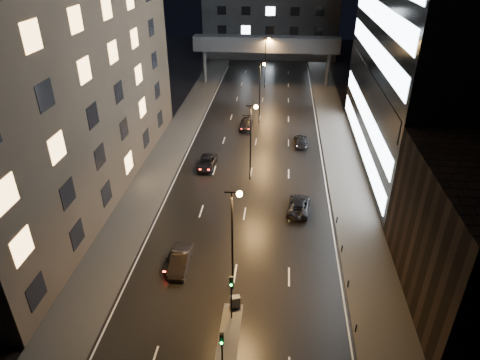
# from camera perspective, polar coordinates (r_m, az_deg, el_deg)

# --- Properties ---
(ground) EXTENTS (160.00, 160.00, 0.00)m
(ground) POSITION_cam_1_polar(r_m,az_deg,el_deg) (66.22, 2.14, 5.14)
(ground) COLOR black
(ground) RESTS_ON ground
(sidewalk_left) EXTENTS (5.00, 110.00, 0.15)m
(sidewalk_left) POSITION_cam_1_polar(r_m,az_deg,el_deg) (63.59, -9.49, 3.74)
(sidewalk_left) COLOR #383533
(sidewalk_left) RESTS_ON ground
(sidewalk_right) EXTENTS (5.00, 110.00, 0.15)m
(sidewalk_right) POSITION_cam_1_polar(r_m,az_deg,el_deg) (62.24, 13.41, 2.72)
(sidewalk_right) COLOR #383533
(sidewalk_right) RESTS_ON ground
(building_left) EXTENTS (15.00, 48.00, 40.00)m
(building_left) POSITION_cam_1_polar(r_m,az_deg,el_deg) (51.82, -25.96, 18.71)
(building_left) COLOR #2D2319
(building_left) RESTS_ON ground
(building_right_low) EXTENTS (10.00, 18.00, 12.00)m
(building_right_low) POSITION_cam_1_polar(r_m,az_deg,el_deg) (39.76, 29.39, -7.11)
(building_right_low) COLOR black
(building_right_low) RESTS_ON ground
(building_far) EXTENTS (34.00, 14.00, 25.00)m
(building_far) POSITION_cam_1_polar(r_m,az_deg,el_deg) (119.25, 4.21, 22.23)
(building_far) COLOR #333335
(building_far) RESTS_ON ground
(skybridge) EXTENTS (30.00, 3.00, 10.00)m
(skybridge) POSITION_cam_1_polar(r_m,az_deg,el_deg) (92.30, 3.51, 17.55)
(skybridge) COLOR #333335
(skybridge) RESTS_ON ground
(median_island) EXTENTS (1.60, 8.00, 0.15)m
(median_island) POSITION_cam_1_polar(r_m,az_deg,el_deg) (35.21, -1.61, -20.90)
(median_island) COLOR #383533
(median_island) RESTS_ON ground
(traffic_signal_near) EXTENTS (0.28, 0.34, 4.40)m
(traffic_signal_near) POSITION_cam_1_polar(r_m,az_deg,el_deg) (34.68, -1.17, -14.56)
(traffic_signal_near) COLOR black
(traffic_signal_near) RESTS_ON median_island
(traffic_signal_far) EXTENTS (0.28, 0.34, 4.40)m
(traffic_signal_far) POSITION_cam_1_polar(r_m,az_deg,el_deg) (30.99, -2.42, -21.58)
(traffic_signal_far) COLOR black
(traffic_signal_far) RESTS_ON median_island
(bollard_row) EXTENTS (0.12, 25.12, 0.90)m
(bollard_row) POSITION_cam_1_polar(r_m,az_deg,el_deg) (38.43, 14.67, -15.87)
(bollard_row) COLOR black
(bollard_row) RESTS_ON ground
(streetlight_near) EXTENTS (1.45, 0.50, 10.15)m
(streetlight_near) POSITION_cam_1_polar(r_m,az_deg,el_deg) (35.18, -0.79, -6.58)
(streetlight_near) COLOR black
(streetlight_near) RESTS_ON ground
(streetlight_mid_a) EXTENTS (1.45, 0.50, 10.15)m
(streetlight_mid_a) POSITION_cam_1_polar(r_m,az_deg,el_deg) (52.63, 1.60, 6.25)
(streetlight_mid_a) COLOR black
(streetlight_mid_a) RESTS_ON ground
(streetlight_mid_b) EXTENTS (1.45, 0.50, 10.15)m
(streetlight_mid_b) POSITION_cam_1_polar(r_m,az_deg,el_deg) (71.43, 2.80, 12.52)
(streetlight_mid_b) COLOR black
(streetlight_mid_b) RESTS_ON ground
(streetlight_far) EXTENTS (1.45, 0.50, 10.15)m
(streetlight_far) POSITION_cam_1_polar(r_m,az_deg,el_deg) (90.74, 3.52, 16.15)
(streetlight_far) COLOR black
(streetlight_far) RESTS_ON ground
(car_away_a) EXTENTS (1.98, 4.16, 1.37)m
(car_away_a) POSITION_cam_1_polar(r_m,az_deg,el_deg) (41.92, -8.61, -10.18)
(car_away_a) COLOR black
(car_away_a) RESTS_ON ground
(car_away_b) EXTENTS (1.74, 4.71, 1.54)m
(car_away_b) POSITION_cam_1_polar(r_m,az_deg,el_deg) (41.36, -8.02, -10.62)
(car_away_b) COLOR black
(car_away_b) RESTS_ON ground
(car_away_c) EXTENTS (2.36, 5.00, 1.38)m
(car_away_c) POSITION_cam_1_polar(r_m,az_deg,el_deg) (58.37, -4.43, 2.31)
(car_away_c) COLOR black
(car_away_c) RESTS_ON ground
(car_away_d) EXTENTS (2.08, 5.04, 1.46)m
(car_away_d) POSITION_cam_1_polar(r_m,az_deg,el_deg) (70.78, 0.82, 7.44)
(car_away_d) COLOR black
(car_away_d) RESTS_ON ground
(car_toward_a) EXTENTS (2.94, 5.40, 1.44)m
(car_toward_a) POSITION_cam_1_polar(r_m,az_deg,el_deg) (49.34, 7.84, -3.34)
(car_toward_a) COLOR black
(car_toward_a) RESTS_ON ground
(car_toward_b) EXTENTS (2.09, 4.77, 1.36)m
(car_toward_b) POSITION_cam_1_polar(r_m,az_deg,el_deg) (65.52, 8.11, 5.23)
(car_toward_b) COLOR black
(car_toward_b) RESTS_ON ground
(utility_cabinet) EXTENTS (0.91, 0.71, 1.14)m
(utility_cabinet) POSITION_cam_1_polar(r_m,az_deg,el_deg) (37.19, -0.64, -15.92)
(utility_cabinet) COLOR #4F4F51
(utility_cabinet) RESTS_ON median_island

